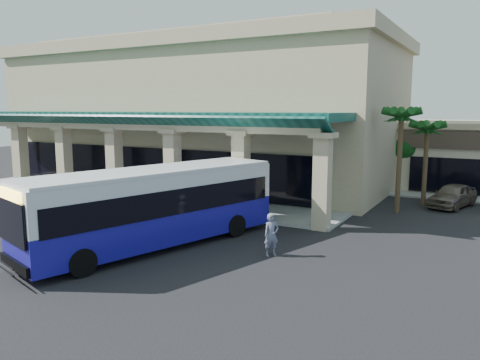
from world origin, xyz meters
The scene contains 9 objects.
ground centered at (0.00, 0.00, 0.00)m, with size 110.00×110.00×0.00m, color black.
main_building centered at (-8.00, 16.00, 5.67)m, with size 30.80×14.80×11.35m, color tan, non-canonical shape.
arcade centered at (-8.00, 6.80, 2.85)m, with size 30.00×6.20×5.70m, color #093932, non-canonical shape.
palm_0 centered at (8.50, 11.00, 3.30)m, with size 2.40×2.40×6.60m, color #103F13, non-canonical shape.
palm_1 centered at (9.50, 14.00, 2.90)m, with size 2.40×2.40×5.80m, color #103F13, non-canonical shape.
broadleaf_tree centered at (7.50, 19.00, 2.41)m, with size 2.60×2.60×4.81m, color #0B340F, non-canonical shape.
transit_bus centered at (0.76, -1.00, 1.69)m, with size 2.81×12.08×3.37m, color #181392, non-canonical shape.
pedestrian centered at (5.63, 0.27, 0.87)m, with size 0.63×0.41×1.73m, color slate.
car_silver centered at (11.14, 14.14, 0.72)m, with size 1.69×4.20×1.43m, color #6E6154.
Camera 1 is at (13.38, -16.25, 5.87)m, focal length 35.00 mm.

